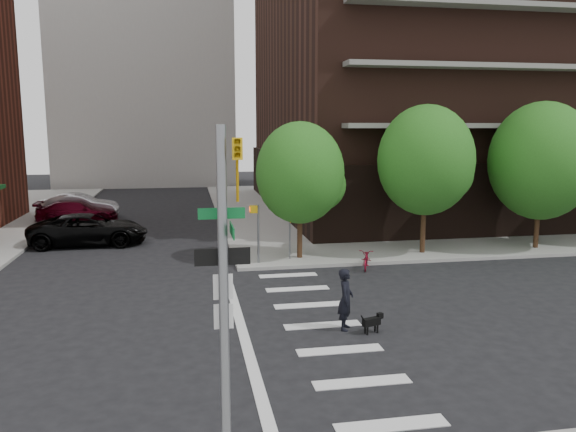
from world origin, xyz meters
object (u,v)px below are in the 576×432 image
parked_car_maroon (77,212)px  scooter (367,258)px  parked_car_black (89,230)px  parked_car_silver (79,206)px  traffic_signal (226,339)px  dog_walker (346,299)px

parked_car_maroon → scooter: parked_car_maroon is taller
parked_car_black → parked_car_silver: size_ratio=1.15×
traffic_signal → parked_car_maroon: traffic_signal is taller
parked_car_maroon → dog_walker: (11.55, -21.41, 0.22)m
parked_car_silver → dog_walker: (11.80, -23.28, 0.11)m
parked_car_black → parked_car_silver: (-2.11, 9.06, 0.02)m
parked_car_maroon → scooter: (14.50, -14.47, -0.27)m
scooter → dog_walker: size_ratio=0.91×
traffic_signal → dog_walker: size_ratio=3.17×
parked_car_silver → dog_walker: size_ratio=2.69×
parked_car_silver → dog_walker: bearing=-151.8°
parked_car_black → parked_car_maroon: (-1.85, 7.19, -0.09)m
parked_car_silver → scooter: parked_car_silver is taller
traffic_signal → scooter: size_ratio=3.47×
parked_car_black → dog_walker: (9.70, -14.22, 0.13)m
parked_car_black → dog_walker: size_ratio=3.11×
scooter → traffic_signal: bearing=-95.7°
parked_car_black → scooter: 14.60m
traffic_signal → parked_car_black: bearing=104.8°
traffic_signal → parked_car_silver: size_ratio=1.18×
dog_walker → scooter: bearing=0.1°
parked_car_black → parked_car_maroon: bearing=13.6°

